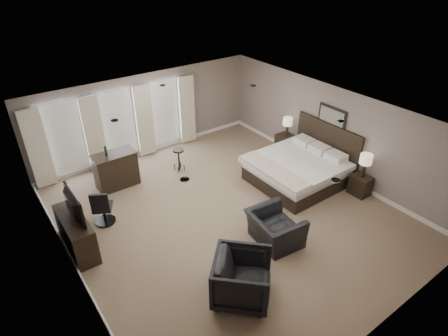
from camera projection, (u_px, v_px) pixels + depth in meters
room at (227, 170)px, 8.91m from camera, size 7.60×8.60×2.64m
window_bay at (120, 126)px, 11.29m from camera, size 5.25×0.20×2.30m
bed at (300, 158)px, 10.50m from camera, size 2.40×2.30×1.53m
nightstand_near at (360, 185)px, 10.20m from camera, size 0.42×0.52×0.56m
nightstand_far at (286, 144)px, 12.18m from camera, size 0.48×0.59×0.64m
lamp_near at (365, 166)px, 9.88m from camera, size 0.32×0.32×0.67m
lamp_far at (287, 127)px, 11.86m from camera, size 0.30×0.30×0.62m
wall_art at (332, 116)px, 10.56m from camera, size 0.04×0.96×0.56m
dresser at (76, 234)px, 8.26m from camera, size 0.48×1.50×0.87m
tv at (72, 216)px, 8.00m from camera, size 0.63×1.09×0.14m
armchair_near at (275, 224)px, 8.44m from camera, size 0.88×1.24×1.01m
armchair_far at (242, 276)px, 7.06m from camera, size 1.44×1.44×1.09m
bar_counter at (116, 170)px, 10.44m from camera, size 1.18×0.61×1.03m
bar_stool_left at (110, 165)px, 10.99m from camera, size 0.42×0.42×0.70m
bar_stool_right at (179, 160)px, 11.25m from camera, size 0.40×0.40×0.71m
desk_chair at (103, 206)px, 9.05m from camera, size 0.67×0.67×0.97m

